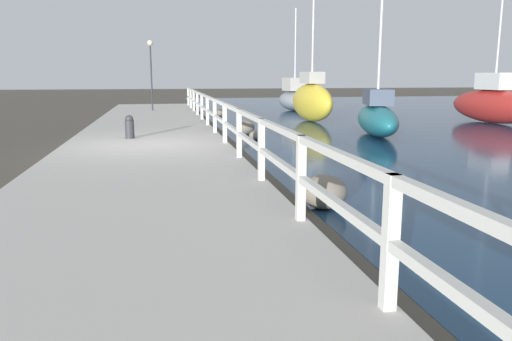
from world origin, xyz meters
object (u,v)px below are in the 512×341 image
Objects in this scene: dock_lamp at (151,58)px; sailboat_red at (493,103)px; sailboat_yellow at (312,100)px; sailboat_teal at (377,117)px; mooring_bollard at (130,127)px; sailboat_gray at (295,98)px.

sailboat_red reaches higher than dock_lamp.
sailboat_teal is at bearing -88.96° from sailboat_yellow.
dock_lamp reaches higher than mooring_bollard.
dock_lamp is at bearing 87.58° from mooring_bollard.
sailboat_teal is (7.62, 1.16, 0.06)m from mooring_bollard.
sailboat_yellow is at bearing -35.28° from dock_lamp.
sailboat_yellow is 1.15× the size of sailboat_teal.
sailboat_yellow is 6.34m from sailboat_gray.
sailboat_red is (13.99, 4.25, 0.25)m from mooring_bollard.
dock_lamp is 0.43× the size of sailboat_red.
sailboat_yellow is at bearing -104.88° from sailboat_gray.
sailboat_yellow reaches higher than sailboat_gray.
sailboat_yellow is (7.03, 6.32, 0.34)m from mooring_bollard.
mooring_bollard is 0.19× the size of dock_lamp.
dock_lamp is at bearing -173.98° from sailboat_gray.
sailboat_teal is (7.15, -9.81, -2.09)m from dock_lamp.
dock_lamp is 8.25m from sailboat_yellow.
sailboat_red reaches higher than mooring_bollard.
sailboat_teal is at bearing -53.90° from dock_lamp.
sailboat_gray is at bearing 12.07° from dock_lamp.
mooring_bollard is 7.70m from sailboat_teal.
sailboat_yellow is at bearing 41.96° from mooring_bollard.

